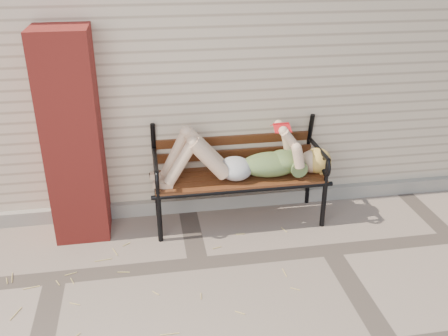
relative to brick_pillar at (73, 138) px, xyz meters
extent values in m
plane|color=gray|center=(2.30, -0.75, -1.00)|extent=(80.00, 80.00, 0.00)
cube|color=beige|center=(2.30, 2.25, 0.50)|extent=(8.00, 4.00, 3.00)
cube|color=gray|center=(2.30, 0.22, -0.93)|extent=(8.00, 0.10, 0.15)
cube|color=#A82C26|center=(0.00, 0.00, 0.00)|extent=(0.50, 0.50, 2.00)
cylinder|color=black|center=(0.73, -0.32, -0.75)|extent=(0.05, 0.05, 0.50)
cylinder|color=black|center=(0.73, 0.18, -0.75)|extent=(0.05, 0.05, 0.50)
cylinder|color=black|center=(2.37, -0.32, -0.75)|extent=(0.05, 0.05, 0.50)
cylinder|color=black|center=(2.37, 0.18, -0.75)|extent=(0.05, 0.05, 0.50)
cube|color=brown|center=(1.55, -0.07, -0.50)|extent=(1.68, 0.54, 0.03)
cylinder|color=black|center=(1.55, -0.32, -0.52)|extent=(1.77, 0.04, 0.04)
cylinder|color=black|center=(1.55, 0.18, -0.52)|extent=(1.77, 0.04, 0.04)
torus|color=black|center=(1.55, 0.30, 0.05)|extent=(0.31, 0.04, 0.31)
ellipsoid|color=#0A3547|center=(1.86, -0.10, -0.37)|extent=(0.60, 0.34, 0.23)
ellipsoid|color=#0A3547|center=(2.00, -0.10, -0.33)|extent=(0.29, 0.33, 0.18)
ellipsoid|color=#A3A4A8|center=(1.51, -0.10, -0.39)|extent=(0.33, 0.38, 0.21)
sphere|color=beige|center=(2.29, -0.10, -0.37)|extent=(0.24, 0.24, 0.24)
ellipsoid|color=tan|center=(2.35, -0.10, -0.36)|extent=(0.28, 0.28, 0.25)
cube|color=red|center=(1.95, -0.10, 0.05)|extent=(0.15, 0.02, 0.02)
cube|color=beige|center=(1.95, -0.15, 0.02)|extent=(0.15, 0.10, 0.06)
cube|color=beige|center=(1.95, -0.06, 0.02)|extent=(0.15, 0.10, 0.06)
cube|color=red|center=(1.95, -0.15, 0.03)|extent=(0.17, 0.10, 0.06)
cube|color=red|center=(1.95, -0.05, 0.03)|extent=(0.17, 0.10, 0.06)
cylinder|color=tan|center=(0.09, -0.65, -0.99)|extent=(0.10, 0.07, 0.01)
cylinder|color=tan|center=(-0.33, -1.28, -0.99)|extent=(0.10, 0.07, 0.01)
cylinder|color=tan|center=(1.96, -0.70, -0.99)|extent=(0.04, 0.12, 0.01)
cylinder|color=tan|center=(0.74, -0.39, -0.99)|extent=(0.10, 0.02, 0.01)
cylinder|color=tan|center=(0.82, -0.59, -0.99)|extent=(0.03, 0.08, 0.01)
cylinder|color=tan|center=(0.40, -0.66, -0.99)|extent=(0.13, 0.09, 0.01)
cylinder|color=tan|center=(1.48, -1.52, -0.99)|extent=(0.05, 0.15, 0.01)
cylinder|color=tan|center=(2.08, -1.61, -0.99)|extent=(0.09, 0.13, 0.01)
cylinder|color=tan|center=(0.20, -1.13, -0.99)|extent=(0.03, 0.16, 0.01)
cylinder|color=tan|center=(2.02, -0.33, -0.99)|extent=(0.08, 0.14, 0.01)
cylinder|color=tan|center=(1.07, -0.61, -0.99)|extent=(0.10, 0.12, 0.01)
cylinder|color=tan|center=(0.77, -0.69, -0.99)|extent=(0.11, 0.04, 0.01)
cylinder|color=tan|center=(1.16, -0.55, -0.99)|extent=(0.02, 0.16, 0.01)
cylinder|color=tan|center=(0.41, -0.93, -0.99)|extent=(0.05, 0.08, 0.01)
cylinder|color=tan|center=(0.34, -1.55, -0.99)|extent=(0.10, 0.07, 0.01)
cylinder|color=tan|center=(1.24, -0.36, -0.99)|extent=(0.07, 0.06, 0.01)
cylinder|color=tan|center=(1.08, -0.91, -0.99)|extent=(0.04, 0.13, 0.01)
cylinder|color=tan|center=(1.93, -1.04, -0.99)|extent=(0.08, 0.07, 0.01)
cylinder|color=tan|center=(1.63, -1.52, -0.99)|extent=(0.16, 0.05, 0.01)
cylinder|color=tan|center=(0.36, -1.47, -0.99)|extent=(0.10, 0.10, 0.01)
camera|label=1|loc=(0.66, -4.45, 1.70)|focal=40.00mm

